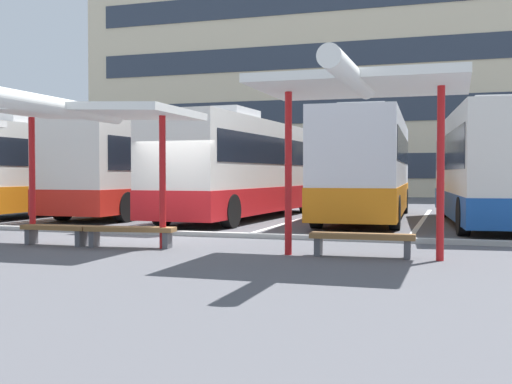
{
  "coord_description": "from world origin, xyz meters",
  "views": [
    {
      "loc": [
        7.31,
        -14.81,
        1.6
      ],
      "look_at": [
        1.95,
        2.13,
        1.08
      ],
      "focal_mm": 44.52,
      "sensor_mm": 36.0,
      "label": 1
    }
  ],
  "objects_px": {
    "coach_bus_1": "(155,171)",
    "bench_3": "(130,232)",
    "coach_bus_3": "(367,169)",
    "waiting_shelter_2": "(360,88)",
    "waiting_shelter_1": "(88,114)",
    "coach_bus_2": "(244,170)",
    "bench_4": "(362,239)",
    "coach_bus_0": "(43,171)",
    "bench_2": "(56,230)",
    "coach_bus_4": "(491,169)"
  },
  "relations": [
    {
      "from": "coach_bus_3",
      "to": "bench_4",
      "type": "xyz_separation_m",
      "value": [
        1.24,
        -9.99,
        -1.41
      ]
    },
    {
      "from": "bench_2",
      "to": "bench_4",
      "type": "relative_size",
      "value": 0.79
    },
    {
      "from": "coach_bus_2",
      "to": "bench_2",
      "type": "xyz_separation_m",
      "value": [
        -1.3,
        -9.31,
        -1.41
      ]
    },
    {
      "from": "bench_4",
      "to": "coach_bus_1",
      "type": "bearing_deg",
      "value": 132.34
    },
    {
      "from": "bench_3",
      "to": "bench_4",
      "type": "height_order",
      "value": "same"
    },
    {
      "from": "coach_bus_0",
      "to": "coach_bus_4",
      "type": "distance_m",
      "value": 16.37
    },
    {
      "from": "coach_bus_0",
      "to": "coach_bus_3",
      "type": "xyz_separation_m",
      "value": [
        12.4,
        1.1,
        0.05
      ]
    },
    {
      "from": "waiting_shelter_1",
      "to": "bench_2",
      "type": "distance_m",
      "value": 2.71
    },
    {
      "from": "coach_bus_2",
      "to": "coach_bus_4",
      "type": "xyz_separation_m",
      "value": [
        8.23,
        -0.59,
        0.01
      ]
    },
    {
      "from": "coach_bus_1",
      "to": "coach_bus_3",
      "type": "xyz_separation_m",
      "value": [
        8.51,
        -0.71,
        0.04
      ]
    },
    {
      "from": "coach_bus_1",
      "to": "bench_4",
      "type": "xyz_separation_m",
      "value": [
        9.75,
        -10.7,
        -1.38
      ]
    },
    {
      "from": "coach_bus_2",
      "to": "bench_4",
      "type": "distance_m",
      "value": 10.86
    },
    {
      "from": "coach_bus_0",
      "to": "coach_bus_4",
      "type": "relative_size",
      "value": 1.18
    },
    {
      "from": "coach_bus_2",
      "to": "bench_3",
      "type": "distance_m",
      "value": 9.33
    },
    {
      "from": "bench_4",
      "to": "bench_3",
      "type": "bearing_deg",
      "value": 179.42
    },
    {
      "from": "waiting_shelter_2",
      "to": "coach_bus_2",
      "type": "bearing_deg",
      "value": 119.75
    },
    {
      "from": "coach_bus_2",
      "to": "coach_bus_3",
      "type": "relative_size",
      "value": 1.0
    },
    {
      "from": "coach_bus_3",
      "to": "coach_bus_4",
      "type": "distance_m",
      "value": 4.18
    },
    {
      "from": "coach_bus_1",
      "to": "bench_3",
      "type": "distance_m",
      "value": 11.74
    },
    {
      "from": "waiting_shelter_2",
      "to": "bench_4",
      "type": "xyz_separation_m",
      "value": [
        -0.0,
        0.36,
        -2.84
      ]
    },
    {
      "from": "coach_bus_2",
      "to": "coach_bus_3",
      "type": "distance_m",
      "value": 4.32
    },
    {
      "from": "coach_bus_2",
      "to": "bench_2",
      "type": "bearing_deg",
      "value": -97.95
    },
    {
      "from": "coach_bus_3",
      "to": "waiting_shelter_1",
      "type": "height_order",
      "value": "coach_bus_3"
    },
    {
      "from": "coach_bus_1",
      "to": "bench_4",
      "type": "distance_m",
      "value": 14.54
    },
    {
      "from": "coach_bus_3",
      "to": "bench_3",
      "type": "xyz_separation_m",
      "value": [
        -3.76,
        -9.94,
        -1.41
      ]
    },
    {
      "from": "coach_bus_4",
      "to": "bench_4",
      "type": "distance_m",
      "value": 9.2
    },
    {
      "from": "coach_bus_0",
      "to": "coach_bus_2",
      "type": "height_order",
      "value": "coach_bus_2"
    },
    {
      "from": "coach_bus_1",
      "to": "bench_2",
      "type": "bearing_deg",
      "value": -74.67
    },
    {
      "from": "waiting_shelter_2",
      "to": "bench_2",
      "type": "bearing_deg",
      "value": 177.39
    },
    {
      "from": "coach_bus_1",
      "to": "bench_3",
      "type": "relative_size",
      "value": 5.97
    },
    {
      "from": "coach_bus_4",
      "to": "waiting_shelter_2",
      "type": "xyz_separation_m",
      "value": [
        -2.73,
        -9.03,
        1.44
      ]
    },
    {
      "from": "coach_bus_4",
      "to": "bench_3",
      "type": "bearing_deg",
      "value": -131.89
    },
    {
      "from": "coach_bus_0",
      "to": "coach_bus_1",
      "type": "bearing_deg",
      "value": 24.96
    },
    {
      "from": "coach_bus_0",
      "to": "bench_3",
      "type": "bearing_deg",
      "value": -45.64
    },
    {
      "from": "coach_bus_1",
      "to": "waiting_shelter_1",
      "type": "distance_m",
      "value": 11.57
    },
    {
      "from": "coach_bus_1",
      "to": "bench_3",
      "type": "height_order",
      "value": "coach_bus_1"
    },
    {
      "from": "bench_3",
      "to": "waiting_shelter_2",
      "type": "height_order",
      "value": "waiting_shelter_2"
    },
    {
      "from": "coach_bus_2",
      "to": "bench_3",
      "type": "height_order",
      "value": "coach_bus_2"
    },
    {
      "from": "bench_2",
      "to": "coach_bus_0",
      "type": "bearing_deg",
      "value": 127.42
    },
    {
      "from": "coach_bus_1",
      "to": "waiting_shelter_1",
      "type": "bearing_deg",
      "value": -70.47
    },
    {
      "from": "coach_bus_2",
      "to": "waiting_shelter_2",
      "type": "xyz_separation_m",
      "value": [
        5.5,
        -9.62,
        1.45
      ]
    },
    {
      "from": "bench_2",
      "to": "coach_bus_1",
      "type": "bearing_deg",
      "value": 105.33
    },
    {
      "from": "bench_2",
      "to": "coach_bus_2",
      "type": "bearing_deg",
      "value": 82.05
    },
    {
      "from": "waiting_shelter_1",
      "to": "waiting_shelter_2",
      "type": "xyz_separation_m",
      "value": [
        5.9,
        -0.22,
        0.3
      ]
    },
    {
      "from": "coach_bus_2",
      "to": "coach_bus_1",
      "type": "bearing_deg",
      "value": 161.27
    },
    {
      "from": "bench_3",
      "to": "waiting_shelter_2",
      "type": "relative_size",
      "value": 0.42
    },
    {
      "from": "bench_2",
      "to": "bench_4",
      "type": "bearing_deg",
      "value": 0.46
    },
    {
      "from": "coach_bus_0",
      "to": "bench_2",
      "type": "xyz_separation_m",
      "value": [
        6.84,
        -8.94,
        -1.37
      ]
    },
    {
      "from": "bench_3",
      "to": "waiting_shelter_2",
      "type": "bearing_deg",
      "value": -4.75
    },
    {
      "from": "waiting_shelter_1",
      "to": "bench_2",
      "type": "xyz_separation_m",
      "value": [
        -0.9,
        0.09,
        -2.56
      ]
    }
  ]
}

